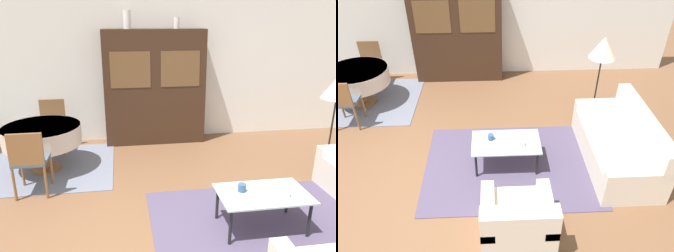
{
  "view_description": "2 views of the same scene",
  "coord_description": "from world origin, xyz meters",
  "views": [
    {
      "loc": [
        -0.41,
        -2.73,
        2.33
      ],
      "look_at": [
        0.2,
        1.4,
        0.95
      ],
      "focal_mm": 35.0,
      "sensor_mm": 36.0,
      "label": 1
    },
    {
      "loc": [
        0.95,
        -3.48,
        3.51
      ],
      "look_at": [
        1.13,
        0.34,
        0.75
      ],
      "focal_mm": 35.0,
      "sensor_mm": 36.0,
      "label": 2
    }
  ],
  "objects": [
    {
      "name": "ground_plane",
      "position": [
        0.0,
        0.0,
        0.0
      ],
      "size": [
        14.0,
        14.0,
        0.0
      ],
      "primitive_type": "plane",
      "color": "brown"
    },
    {
      "name": "wall_back",
      "position": [
        0.0,
        3.63,
        1.35
      ],
      "size": [
        10.0,
        0.06,
        2.7
      ],
      "color": "white",
      "rests_on": "ground_plane"
    },
    {
      "name": "area_rug",
      "position": [
        1.2,
        0.33,
        0.01
      ],
      "size": [
        2.65,
        1.96,
        0.01
      ],
      "color": "#4C425B",
      "rests_on": "ground_plane"
    },
    {
      "name": "dining_rug",
      "position": [
        -1.67,
        2.39,
        0.01
      ],
      "size": [
        2.17,
        1.84,
        0.01
      ],
      "color": "slate",
      "rests_on": "ground_plane"
    },
    {
      "name": "couch",
      "position": [
        2.89,
        0.37,
        0.3
      ],
      "size": [
        0.91,
        1.91,
        0.85
      ],
      "rotation": [
        0.0,
        0.0,
        1.57
      ],
      "color": "silver",
      "rests_on": "ground_plane"
    },
    {
      "name": "armchair",
      "position": [
        1.2,
        -1.02,
        0.31
      ],
      "size": [
        0.85,
        0.82,
        0.82
      ],
      "color": "silver",
      "rests_on": "ground_plane"
    },
    {
      "name": "coffee_table",
      "position": [
        1.13,
        0.34,
        0.41
      ],
      "size": [
        1.02,
        0.61,
        0.45
      ],
      "color": "black",
      "rests_on": "area_rug"
    },
    {
      "name": "display_cabinet",
      "position": [
        0.23,
        3.36,
        1.08
      ],
      "size": [
        1.89,
        0.44,
        2.15
      ],
      "color": "#382316",
      "rests_on": "ground_plane"
    },
    {
      "name": "dining_table",
      "position": [
        -1.66,
        2.33,
        0.59
      ],
      "size": [
        1.2,
        1.2,
        0.73
      ],
      "color": "brown",
      "rests_on": "dining_rug"
    },
    {
      "name": "dining_chair_near",
      "position": [
        -1.66,
        1.51,
        0.55
      ],
      "size": [
        0.44,
        0.44,
        0.93
      ],
      "color": "brown",
      "rests_on": "dining_rug"
    },
    {
      "name": "dining_chair_far",
      "position": [
        -1.66,
        3.14,
        0.55
      ],
      "size": [
        0.44,
        0.44,
        0.93
      ],
      "rotation": [
        0.0,
        0.0,
        3.14
      ],
      "color": "brown",
      "rests_on": "dining_rug"
    },
    {
      "name": "floor_lamp",
      "position": [
        2.86,
        1.73,
        1.3
      ],
      "size": [
        0.47,
        0.47,
        1.53
      ],
      "color": "black",
      "rests_on": "ground_plane"
    },
    {
      "name": "cup",
      "position": [
        0.9,
        0.41,
        0.5
      ],
      "size": [
        0.09,
        0.09,
        0.09
      ],
      "color": "#33517A",
      "rests_on": "coffee_table"
    },
    {
      "name": "bowl",
      "position": [
        1.31,
        0.28,
        0.48
      ],
      "size": [
        0.2,
        0.2,
        0.04
      ],
      "color": "white",
      "rests_on": "coffee_table"
    }
  ]
}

